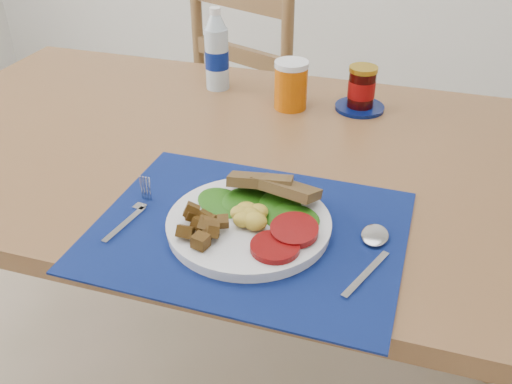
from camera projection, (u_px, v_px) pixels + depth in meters
The scene contains 9 objects.
table at pixel (204, 174), 1.28m from camera, with size 1.40×0.90×0.75m.
chair_far at pixel (262, 88), 1.93m from camera, with size 0.55×0.54×1.15m.
placemat at pixel (249, 230), 0.96m from camera, with size 0.52×0.40×0.00m, color black.
breakfast_plate at pixel (245, 221), 0.95m from camera, with size 0.27×0.27×0.07m.
fork at pixel (135, 213), 1.00m from camera, with size 0.03×0.16×0.00m.
spoon at pixel (372, 247), 0.91m from camera, with size 0.06×0.19×0.01m.
water_bottle at pixel (217, 54), 1.44m from camera, with size 0.06×0.06×0.21m.
juice_glass at pixel (291, 86), 1.36m from camera, with size 0.08×0.08×0.11m, color #BB5204.
jam_on_saucer at pixel (361, 91), 1.35m from camera, with size 0.12×0.12×0.11m.
Camera 1 is at (0.44, -0.81, 1.32)m, focal length 40.00 mm.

